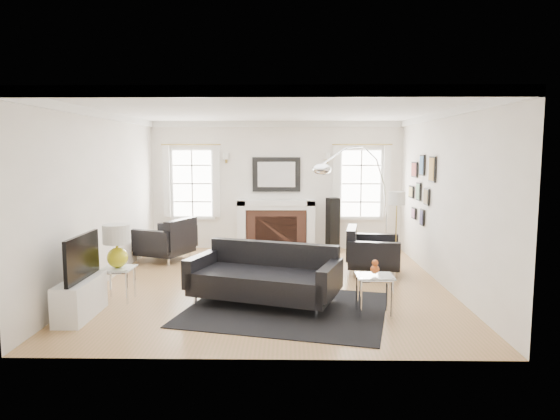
{
  "coord_description": "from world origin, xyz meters",
  "views": [
    {
      "loc": [
        0.26,
        -7.97,
        2.16
      ],
      "look_at": [
        0.12,
        0.3,
        1.18
      ],
      "focal_mm": 32.0,
      "sensor_mm": 36.0,
      "label": 1
    }
  ],
  "objects_px": {
    "fireplace": "(276,226)",
    "sofa": "(265,277)",
    "coffee_table": "(278,252)",
    "arc_floor_lamp": "(356,200)",
    "armchair_right": "(370,252)",
    "armchair_left": "(167,241)",
    "gourd_lamp": "(117,243)"
  },
  "relations": [
    {
      "from": "fireplace",
      "to": "gourd_lamp",
      "type": "bearing_deg",
      "value": -120.38
    },
    {
      "from": "arc_floor_lamp",
      "to": "armchair_left",
      "type": "bearing_deg",
      "value": 172.76
    },
    {
      "from": "armchair_left",
      "to": "armchair_right",
      "type": "distance_m",
      "value": 3.96
    },
    {
      "from": "arc_floor_lamp",
      "to": "armchair_right",
      "type": "bearing_deg",
      "value": -69.37
    },
    {
      "from": "armchair_left",
      "to": "arc_floor_lamp",
      "type": "bearing_deg",
      "value": -7.24
    },
    {
      "from": "coffee_table",
      "to": "arc_floor_lamp",
      "type": "xyz_separation_m",
      "value": [
        1.44,
        0.43,
        0.91
      ]
    },
    {
      "from": "fireplace",
      "to": "sofa",
      "type": "height_order",
      "value": "fireplace"
    },
    {
      "from": "coffee_table",
      "to": "sofa",
      "type": "bearing_deg",
      "value": -94.49
    },
    {
      "from": "armchair_left",
      "to": "armchair_right",
      "type": "bearing_deg",
      "value": -14.14
    },
    {
      "from": "armchair_right",
      "to": "coffee_table",
      "type": "relative_size",
      "value": 1.3
    },
    {
      "from": "armchair_left",
      "to": "gourd_lamp",
      "type": "height_order",
      "value": "gourd_lamp"
    },
    {
      "from": "armchair_left",
      "to": "coffee_table",
      "type": "xyz_separation_m",
      "value": [
        2.21,
        -0.9,
        -0.03
      ]
    },
    {
      "from": "sofa",
      "to": "armchair_right",
      "type": "xyz_separation_m",
      "value": [
        1.77,
        1.76,
        0.01
      ]
    },
    {
      "from": "gourd_lamp",
      "to": "armchair_left",
      "type": "bearing_deg",
      "value": 88.59
    },
    {
      "from": "sofa",
      "to": "arc_floor_lamp",
      "type": "relative_size",
      "value": 0.97
    },
    {
      "from": "sofa",
      "to": "armchair_right",
      "type": "bearing_deg",
      "value": 44.79
    },
    {
      "from": "sofa",
      "to": "coffee_table",
      "type": "relative_size",
      "value": 2.61
    },
    {
      "from": "fireplace",
      "to": "arc_floor_lamp",
      "type": "xyz_separation_m",
      "value": [
        1.52,
        -1.56,
        0.72
      ]
    },
    {
      "from": "gourd_lamp",
      "to": "arc_floor_lamp",
      "type": "height_order",
      "value": "arc_floor_lamp"
    },
    {
      "from": "fireplace",
      "to": "armchair_right",
      "type": "bearing_deg",
      "value": -50.38
    },
    {
      "from": "fireplace",
      "to": "arc_floor_lamp",
      "type": "relative_size",
      "value": 0.73
    },
    {
      "from": "armchair_right",
      "to": "arc_floor_lamp",
      "type": "height_order",
      "value": "arc_floor_lamp"
    },
    {
      "from": "armchair_right",
      "to": "gourd_lamp",
      "type": "bearing_deg",
      "value": -156.59
    },
    {
      "from": "coffee_table",
      "to": "gourd_lamp",
      "type": "distance_m",
      "value": 2.92
    },
    {
      "from": "armchair_left",
      "to": "arc_floor_lamp",
      "type": "distance_m",
      "value": 3.78
    },
    {
      "from": "fireplace",
      "to": "arc_floor_lamp",
      "type": "bearing_deg",
      "value": -45.75
    },
    {
      "from": "fireplace",
      "to": "coffee_table",
      "type": "relative_size",
      "value": 1.95
    },
    {
      "from": "gourd_lamp",
      "to": "arc_floor_lamp",
      "type": "distance_m",
      "value": 4.34
    },
    {
      "from": "fireplace",
      "to": "sofa",
      "type": "relative_size",
      "value": 0.75
    },
    {
      "from": "sofa",
      "to": "gourd_lamp",
      "type": "distance_m",
      "value": 2.19
    },
    {
      "from": "sofa",
      "to": "fireplace",
      "type": "bearing_deg",
      "value": 89.0
    },
    {
      "from": "armchair_right",
      "to": "coffee_table",
      "type": "height_order",
      "value": "armchair_right"
    }
  ]
}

